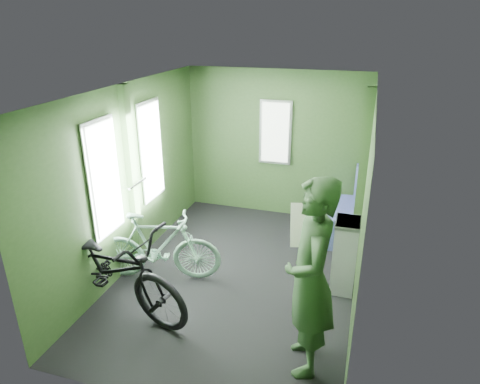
% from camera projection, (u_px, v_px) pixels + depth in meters
% --- Properties ---
extents(room, '(4.00, 4.02, 2.31)m').
position_uv_depth(room, '(235.00, 166.00, 4.83)').
color(room, black).
rests_on(room, ground).
extents(bicycle_black, '(2.17, 1.33, 1.14)m').
position_uv_depth(bicycle_black, '(117.00, 308.00, 4.76)').
color(bicycle_black, black).
rests_on(bicycle_black, ground).
extents(bicycle_mint, '(1.59, 0.86, 0.95)m').
position_uv_depth(bicycle_mint, '(161.00, 279.00, 5.28)').
color(bicycle_mint, '#87BEA4').
rests_on(bicycle_mint, ground).
extents(passenger, '(0.60, 0.79, 1.85)m').
position_uv_depth(passenger, '(310.00, 279.00, 3.66)').
color(passenger, '#2B4727').
rests_on(passenger, ground).
extents(waste_box, '(0.26, 0.37, 0.89)m').
position_uv_depth(waste_box, '(345.00, 255.00, 4.94)').
color(waste_box, gray).
rests_on(waste_box, ground).
extents(bench_seat, '(0.65, 1.01, 1.00)m').
position_uv_depth(bench_seat, '(343.00, 218.00, 6.20)').
color(bench_seat, navy).
rests_on(bench_seat, ground).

